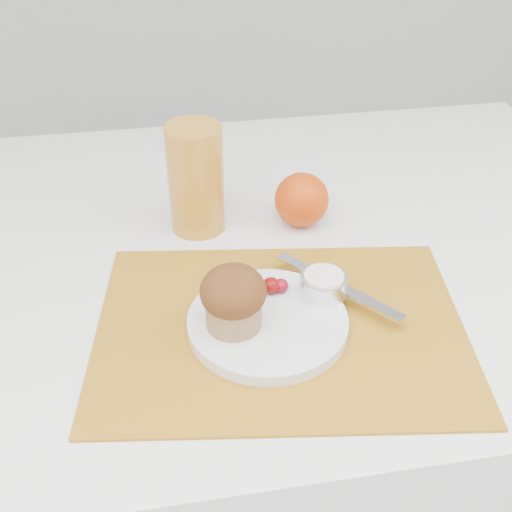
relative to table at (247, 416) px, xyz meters
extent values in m
cube|color=white|center=(0.00, 0.00, 0.00)|extent=(1.20, 0.80, 0.75)
cube|color=#AC7118|center=(0.01, -0.19, 0.38)|extent=(0.47, 0.37, 0.00)
cylinder|color=white|center=(0.00, -0.19, 0.39)|extent=(0.22, 0.22, 0.01)
cylinder|color=silver|center=(0.07, -0.16, 0.41)|extent=(0.07, 0.07, 0.02)
cylinder|color=white|center=(0.07, -0.16, 0.42)|extent=(0.06, 0.06, 0.01)
ellipsoid|color=#500402|center=(0.01, -0.14, 0.40)|extent=(0.02, 0.02, 0.02)
ellipsoid|color=#60020F|center=(0.02, -0.14, 0.40)|extent=(0.02, 0.02, 0.02)
cube|color=silver|center=(0.09, -0.15, 0.40)|extent=(0.13, 0.16, 0.00)
sphere|color=#D14007|center=(0.09, 0.03, 0.41)|extent=(0.08, 0.08, 0.08)
cylinder|color=#C68525|center=(-0.06, 0.05, 0.45)|extent=(0.09, 0.09, 0.16)
cylinder|color=#A67B50|center=(-0.04, -0.19, 0.41)|extent=(0.07, 0.07, 0.03)
ellipsoid|color=#37190A|center=(-0.04, -0.19, 0.44)|extent=(0.07, 0.07, 0.06)
camera|label=1|loc=(-0.11, -0.74, 0.89)|focal=45.00mm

